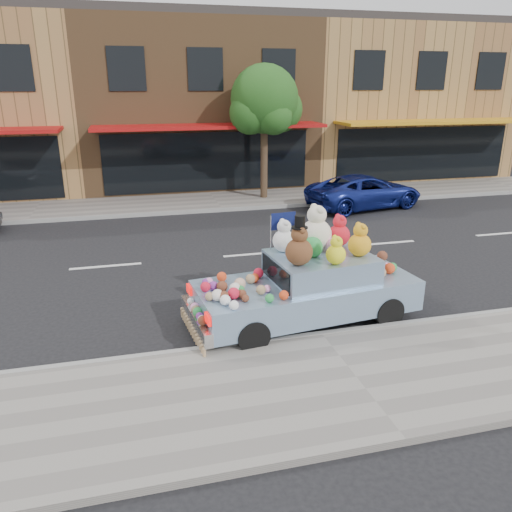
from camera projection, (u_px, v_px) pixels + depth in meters
name	position (u px, v px, depth m)	size (l,w,h in m)	color
ground	(255.00, 254.00, 13.84)	(120.00, 120.00, 0.00)	black
near_sidewalk	(356.00, 380.00, 7.87)	(60.00, 3.00, 0.12)	gray
far_sidewalk	(215.00, 201.00, 19.77)	(60.00, 3.00, 0.12)	gray
near_kerb	(321.00, 336.00, 9.24)	(60.00, 0.12, 0.13)	gray
far_kerb	(222.00, 210.00, 18.40)	(60.00, 0.12, 0.13)	gray
storefront_mid	(193.00, 102.00, 23.60)	(10.00, 9.80, 7.30)	brown
storefront_right	(385.00, 100.00, 25.93)	(10.00, 9.80, 7.30)	#A47A44
street_tree	(265.00, 105.00, 19.10)	(3.00, 2.70, 5.22)	#38281C
car_blue	(365.00, 191.00, 18.83)	(2.06, 4.48, 1.24)	navy
art_car	(308.00, 283.00, 9.74)	(4.64, 2.22, 2.28)	black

